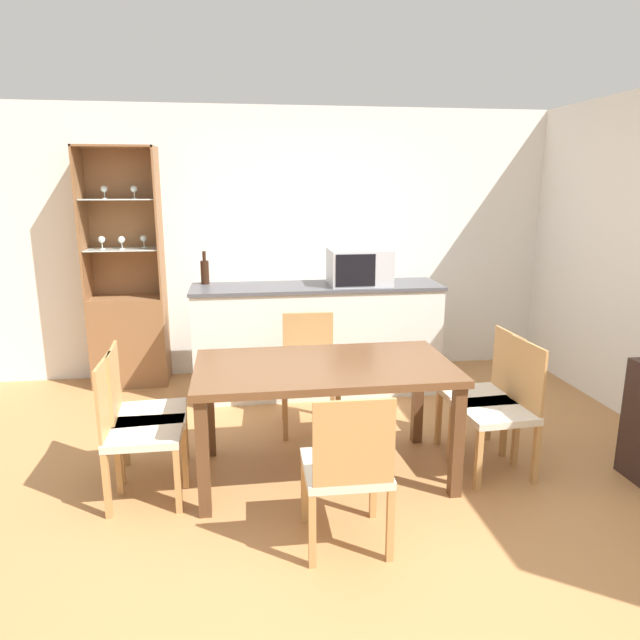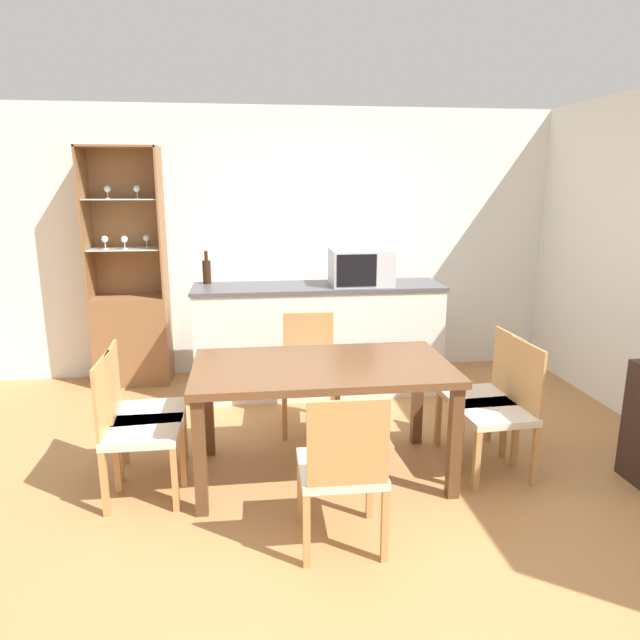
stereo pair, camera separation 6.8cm
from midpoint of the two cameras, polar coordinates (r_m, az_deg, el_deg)
ground_plane at (r=3.50m, az=0.90°, el=-18.26°), size 18.00×18.00×0.00m
wall_back at (r=5.62m, az=-3.35°, el=7.64°), size 6.80×0.06×2.55m
kitchen_counter at (r=5.10m, az=-0.68°, el=-1.91°), size 2.18×0.57×0.98m
display_cabinet at (r=5.60m, az=-18.87°, el=0.05°), size 0.68×0.38×2.16m
dining_table at (r=3.59m, az=-0.12°, el=-5.77°), size 1.60×0.88×0.75m
dining_chair_side_right_far at (r=4.09m, az=15.64°, el=-7.14°), size 0.44×0.44×0.87m
dining_chair_head_far at (r=4.38m, az=-1.51°, el=-5.24°), size 0.45×0.45×0.87m
dining_chair_side_left_far at (r=3.81m, az=-17.73°, el=-8.84°), size 0.46×0.46×0.87m
dining_chair_head_near at (r=2.98m, az=2.04°, el=-14.66°), size 0.44×0.44×0.87m
dining_chair_side_right_near at (r=3.87m, az=17.20°, el=-8.45°), size 0.46×0.46×0.87m
dining_chair_side_left_near at (r=3.57m, az=-18.39°, el=-10.40°), size 0.43×0.43×0.87m
microwave at (r=5.00m, az=3.56°, el=5.32°), size 0.53×0.40×0.31m
wine_bottle at (r=5.14m, az=-11.82°, el=4.80°), size 0.07×0.07×0.29m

